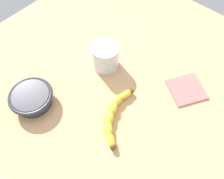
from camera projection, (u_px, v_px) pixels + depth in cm
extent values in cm
cube|color=tan|center=(119.00, 103.00, 73.63)|extent=(120.00, 120.00, 3.00)
ellipsoid|color=yellow|center=(125.00, 95.00, 71.85)|extent=(5.42, 3.36, 2.29)
ellipsoid|color=yellow|center=(118.00, 101.00, 70.66)|extent=(5.11, 2.80, 2.66)
ellipsoid|color=yellow|center=(112.00, 109.00, 69.18)|extent=(5.68, 4.33, 3.04)
ellipsoid|color=yellow|center=(109.00, 118.00, 67.52)|extent=(5.88, 5.19, 3.04)
ellipsoid|color=yellow|center=(108.00, 129.00, 65.77)|extent=(5.42, 5.46, 2.66)
ellipsoid|color=yellow|center=(110.00, 139.00, 64.06)|extent=(4.48, 5.50, 2.29)
sphere|color=#513819|center=(131.00, 91.00, 72.54)|extent=(1.78, 1.78, 1.78)
sphere|color=#513819|center=(113.00, 147.00, 62.94)|extent=(1.78, 1.78, 1.78)
cylinder|color=silver|center=(106.00, 57.00, 76.05)|extent=(9.17, 9.17, 9.30)
cylinder|color=beige|center=(106.00, 58.00, 76.76)|extent=(8.67, 8.67, 7.12)
cylinder|color=#2D2D33|center=(32.00, 99.00, 70.11)|extent=(11.56, 11.56, 4.74)
torus|color=#2D2D33|center=(30.00, 96.00, 68.60)|extent=(13.77, 13.77, 1.20)
cube|color=#BC6660|center=(186.00, 89.00, 74.34)|extent=(14.95, 14.82, 0.60)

